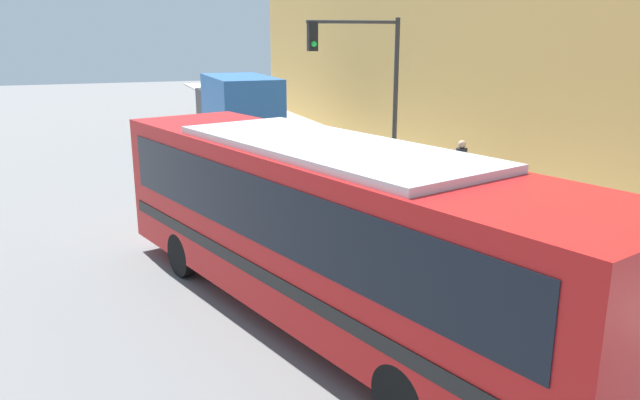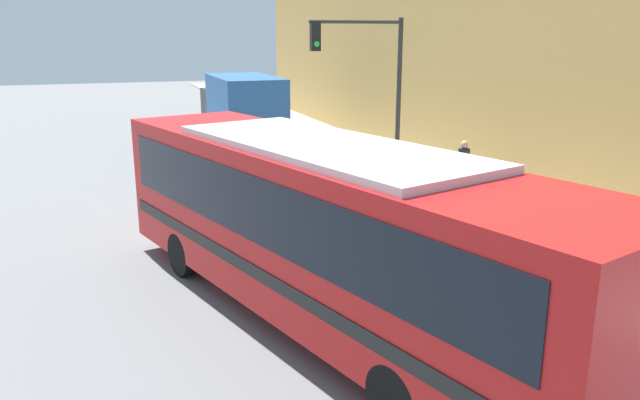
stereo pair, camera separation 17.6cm
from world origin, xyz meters
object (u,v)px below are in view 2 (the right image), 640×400
Objects in this scene: parking_meter at (421,162)px; city_bus at (323,221)px; traffic_light_pole at (369,71)px; pedestrian_near_corner at (463,170)px; delivery_truck at (241,110)px; fire_hydrant at (458,196)px.

city_bus is at bearing -128.70° from parking_meter.
pedestrian_near_corner is (1.60, -3.45, -2.77)m from traffic_light_pole.
traffic_light_pole is (2.63, -7.89, 2.08)m from delivery_truck.
traffic_light_pole is at bearing -71.57° from delivery_truck.
fire_hydrant is 0.14× the size of traffic_light_pole.
parking_meter is at bearing 34.73° from city_bus.
city_bus is at bearing -139.07° from fire_hydrant.
city_bus reaches higher than fire_hydrant.
city_bus is 6.43× the size of pedestrian_near_corner.
delivery_truck is 12.12m from pedestrian_near_corner.
fire_hydrant is 0.42× the size of pedestrian_near_corner.
parking_meter is 0.77× the size of pedestrian_near_corner.
city_bus is 9.00m from pedestrian_near_corner.
traffic_light_pole reaches higher than city_bus.
traffic_light_pole reaches higher than fire_hydrant.
city_bus is at bearing -117.93° from traffic_light_pole.
city_bus is 8.39× the size of parking_meter.
traffic_light_pole is 3.87× the size of parking_meter.
pedestrian_near_corner is (6.63, 6.04, -0.81)m from city_bus.
delivery_truck is 12.76m from fire_hydrant.
parking_meter is 1.58m from pedestrian_near_corner.
delivery_truck is 10.55m from parking_meter.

